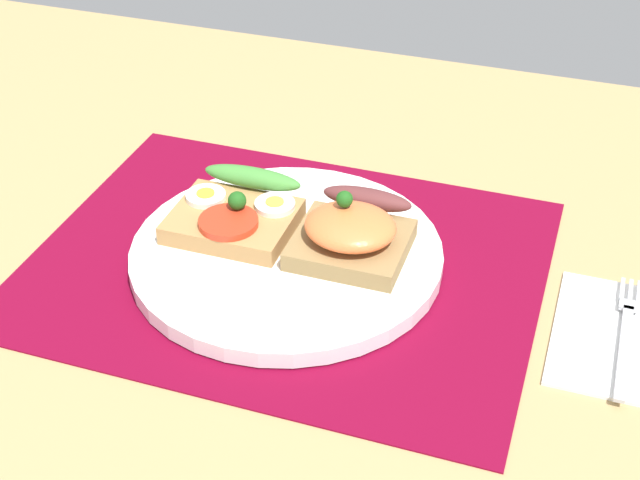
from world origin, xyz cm
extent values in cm
cube|color=tan|center=(0.00, 0.00, -1.60)|extent=(120.00, 90.00, 3.20)
cube|color=maroon|center=(0.00, 0.00, 0.15)|extent=(42.82, 33.86, 0.30)
cylinder|color=white|center=(0.00, 0.00, 1.02)|extent=(26.49, 26.49, 1.44)
cube|color=#AD7D48|center=(-5.34, 1.14, 2.57)|extent=(10.41, 8.46, 1.65)
cylinder|color=red|center=(-4.94, -0.63, 3.70)|extent=(5.07, 5.07, 0.60)
ellipsoid|color=#448A37|center=(-5.34, 5.77, 4.30)|extent=(9.16, 2.20, 1.80)
sphere|color=#1E5919|center=(-4.82, 1.14, 4.80)|extent=(1.60, 1.60, 1.60)
cylinder|color=white|center=(-8.46, 2.54, 3.65)|extent=(3.52, 3.52, 0.50)
cylinder|color=yellow|center=(-8.46, 2.54, 3.98)|extent=(1.59, 1.59, 0.16)
cylinder|color=white|center=(-2.21, 3.19, 3.65)|extent=(3.52, 3.52, 0.50)
cylinder|color=yellow|center=(-2.21, 3.19, 3.98)|extent=(1.59, 1.59, 0.16)
cube|color=olive|center=(5.34, 1.10, 2.55)|extent=(9.32, 8.56, 1.61)
ellipsoid|color=orange|center=(5.36, 0.80, 4.60)|extent=(7.64, 6.85, 2.49)
ellipsoid|color=brown|center=(5.34, 5.78, 4.26)|extent=(7.92, 2.20, 1.80)
sphere|color=#1E5919|center=(4.54, 1.70, 6.55)|extent=(1.40, 1.40, 1.40)
cube|color=white|center=(28.98, -0.81, 0.30)|extent=(12.73, 13.98, 0.60)
cube|color=#B7B7BC|center=(28.01, -2.99, 0.76)|extent=(0.80, 10.93, 0.32)
cube|color=#B7B7BC|center=(28.01, 2.67, 0.76)|extent=(1.50, 1.20, 0.32)
cube|color=#B7B7BC|center=(27.36, 4.67, 0.76)|extent=(0.32, 2.80, 0.32)
cube|color=#B7B7BC|center=(28.01, 4.67, 0.76)|extent=(0.32, 2.80, 0.32)
cube|color=#B7B7BC|center=(28.66, 4.67, 0.76)|extent=(0.32, 2.80, 0.32)
camera|label=1|loc=(22.99, -58.99, 47.56)|focal=51.94mm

